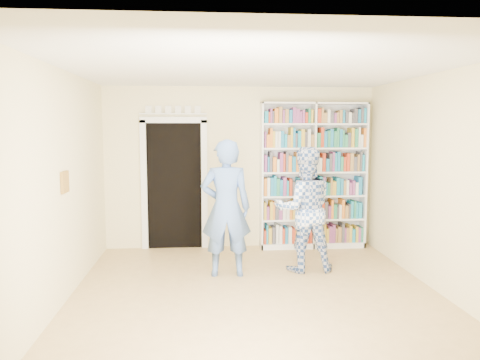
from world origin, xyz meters
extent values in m
plane|color=#A98551|center=(0.00, 0.00, 0.00)|extent=(5.00, 5.00, 0.00)
plane|color=white|center=(0.00, 0.00, 2.70)|extent=(5.00, 5.00, 0.00)
plane|color=beige|center=(0.00, 2.50, 1.35)|extent=(4.50, 0.00, 4.50)
plane|color=beige|center=(-2.25, 0.00, 1.35)|extent=(0.00, 5.00, 5.00)
plane|color=beige|center=(2.25, 0.00, 1.35)|extent=(0.00, 5.00, 5.00)
cube|color=white|center=(1.22, 2.34, 1.22)|extent=(1.77, 0.33, 2.44)
cube|color=white|center=(1.22, 2.34, 1.22)|extent=(0.03, 0.33, 2.44)
cube|color=black|center=(-1.10, 2.48, 1.05)|extent=(0.90, 0.03, 2.10)
cube|color=white|center=(-1.60, 2.47, 1.05)|extent=(0.10, 0.06, 2.20)
cube|color=white|center=(-0.60, 2.47, 1.05)|extent=(0.10, 0.06, 2.20)
cube|color=white|center=(-1.10, 2.47, 2.15)|extent=(1.10, 0.06, 0.10)
cube|color=white|center=(-1.10, 2.46, 2.25)|extent=(1.10, 0.08, 0.02)
cube|color=brown|center=(-2.23, 0.20, 1.40)|extent=(0.03, 0.25, 0.25)
imported|color=#4E70AF|center=(-0.32, 0.94, 0.94)|extent=(0.69, 0.46, 1.87)
imported|color=#305193|center=(0.79, 1.07, 0.88)|extent=(0.87, 0.68, 1.76)
cube|color=white|center=(0.89, 0.91, 1.01)|extent=(0.19, 0.11, 0.30)
camera|label=1|loc=(-0.66, -5.33, 2.03)|focal=35.00mm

